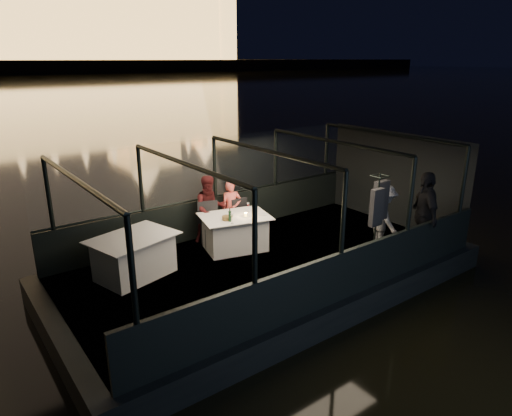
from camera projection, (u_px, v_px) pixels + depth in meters
boat_hull at (267, 283)px, 9.59m from camera, size 8.60×4.40×1.00m
boat_deck at (267, 262)px, 9.44m from camera, size 8.00×4.00×0.04m
gunwale_port at (216, 215)px, 10.82m from camera, size 8.00×0.08×0.90m
gunwale_starboard at (340, 277)px, 7.77m from camera, size 8.00×0.08×0.90m
cabin_glass_port at (215, 168)px, 10.46m from camera, size 8.00×0.02×1.40m
cabin_glass_starboard at (344, 213)px, 7.41m from camera, size 8.00×0.02×1.40m
cabin_roof_glass at (268, 151)px, 8.72m from camera, size 8.00×4.00×0.02m
end_wall_fore at (57, 258)px, 6.81m from camera, size 0.02×4.00×2.30m
end_wall_aft at (395, 178)px, 11.34m from camera, size 0.02×4.00×2.30m
canopy_ribs at (268, 208)px, 9.08m from camera, size 8.00×4.00×2.30m
dining_table_central at (235, 232)px, 9.92m from camera, size 1.67×1.38×0.77m
dining_table_aft at (134, 258)px, 8.67m from camera, size 1.77×1.47×0.81m
chair_port_left at (213, 227)px, 10.08m from camera, size 0.57×0.57×0.97m
chair_port_right at (244, 219)px, 10.56m from camera, size 0.43×0.43×0.89m
coat_stand at (376, 223)px, 8.99m from camera, size 0.60×0.52×1.91m
person_woman_coral at (231, 205)px, 10.58m from camera, size 0.56×0.46×1.32m
person_man_maroon at (210, 210)px, 10.25m from camera, size 0.86×0.74×1.53m
passenger_stripe at (383, 214)px, 9.66m from camera, size 0.82×1.10×1.51m
passenger_dark at (423, 218)px, 9.42m from camera, size 0.99×1.15×1.84m
wine_bottle at (230, 215)px, 9.43m from camera, size 0.07×0.07×0.28m
bread_basket at (227, 218)px, 9.56m from camera, size 0.26×0.26×0.08m
amber_candle at (246, 214)px, 9.77m from camera, size 0.05×0.05×0.08m
plate_near at (263, 214)px, 9.90m from camera, size 0.25×0.25×0.01m
plate_far at (227, 216)px, 9.78m from camera, size 0.27×0.27×0.01m
wine_glass_white at (232, 219)px, 9.32m from camera, size 0.09×0.09×0.21m
wine_glass_red at (248, 208)px, 10.02m from camera, size 0.09×0.09×0.21m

